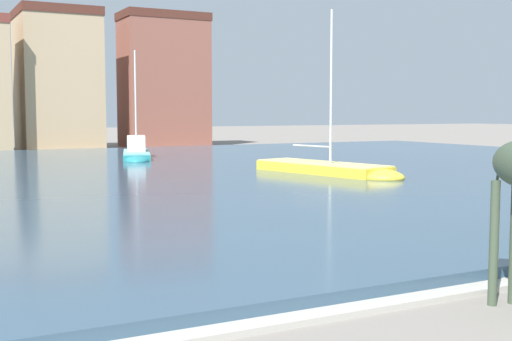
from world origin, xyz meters
name	(u,v)px	position (x,y,z in m)	size (l,w,h in m)	color
harbor_water	(21,181)	(0.00, 33.73, 0.18)	(87.05, 49.12, 0.35)	#334C60
quay_edge_coping	(245,328)	(0.00, 8.92, 0.06)	(87.05, 0.50, 0.12)	#ADA89E
sailboat_yellow	(333,172)	(14.60, 27.97, 0.47)	(4.21, 9.35, 8.77)	gold
sailboat_teal	(136,155)	(9.07, 44.07, 0.61)	(3.94, 8.32, 7.77)	teal
townhouse_end_terrace	(58,80)	(7.66, 63.91, 6.56)	(7.18, 7.96, 13.09)	tan
townhouse_wide_warehouse	(164,80)	(18.31, 64.22, 6.77)	(8.61, 5.13, 13.51)	#8E5142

